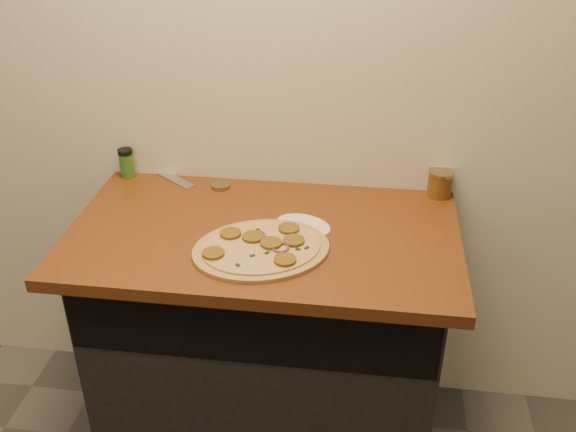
# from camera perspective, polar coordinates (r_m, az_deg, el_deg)

# --- Properties ---
(cabinet) EXTENTS (1.10, 0.60, 0.86)m
(cabinet) POSITION_cam_1_polar(r_m,az_deg,el_deg) (2.28, -1.86, -11.00)
(cabinet) COLOR black
(cabinet) RESTS_ON ground
(countertop) EXTENTS (1.20, 0.70, 0.04)m
(countertop) POSITION_cam_1_polar(r_m,az_deg,el_deg) (1.98, -2.21, -1.71)
(countertop) COLOR brown
(countertop) RESTS_ON cabinet
(pizza) EXTENTS (0.52, 0.52, 0.03)m
(pizza) POSITION_cam_1_polar(r_m,az_deg,el_deg) (1.87, -2.38, -2.86)
(pizza) COLOR tan
(pizza) RESTS_ON countertop
(chefs_knife) EXTENTS (0.25, 0.20, 0.02)m
(chefs_knife) POSITION_cam_1_polar(r_m,az_deg,el_deg) (2.36, -11.20, 3.93)
(chefs_knife) COLOR #B7BAC1
(chefs_knife) RESTS_ON countertop
(mason_jar_lid) EXTENTS (0.07, 0.07, 0.01)m
(mason_jar_lid) POSITION_cam_1_polar(r_m,az_deg,el_deg) (2.23, -6.01, 2.70)
(mason_jar_lid) COLOR #978358
(mason_jar_lid) RESTS_ON countertop
(salsa_jar) EXTENTS (0.08, 0.08, 0.09)m
(salsa_jar) POSITION_cam_1_polar(r_m,az_deg,el_deg) (2.20, 13.36, 2.85)
(salsa_jar) COLOR maroon
(salsa_jar) RESTS_ON countertop
(spice_shaker) EXTENTS (0.05, 0.05, 0.10)m
(spice_shaker) POSITION_cam_1_polar(r_m,az_deg,el_deg) (2.34, -14.16, 4.60)
(spice_shaker) COLOR #2C6921
(spice_shaker) RESTS_ON countertop
(flour_spill) EXTENTS (0.24, 0.24, 0.00)m
(flour_spill) POSITION_cam_1_polar(r_m,az_deg,el_deg) (2.00, 1.36, -0.80)
(flour_spill) COLOR silver
(flour_spill) RESTS_ON countertop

